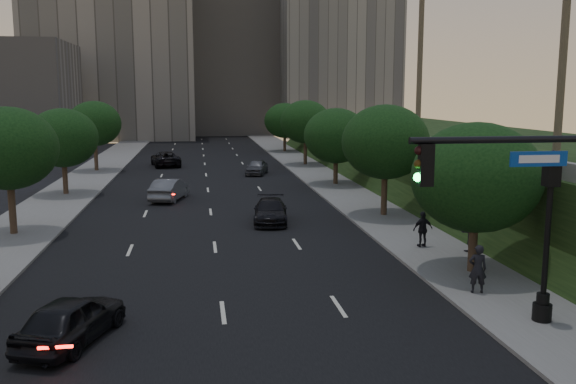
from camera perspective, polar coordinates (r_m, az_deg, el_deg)
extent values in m
plane|color=black|center=(16.51, -5.32, -17.20)|extent=(160.00, 160.00, 0.00)
cube|color=black|center=(45.38, -7.46, -0.21)|extent=(16.00, 140.00, 0.02)
cube|color=slate|center=(46.67, 5.22, 0.17)|extent=(4.50, 140.00, 0.15)
cube|color=slate|center=(46.35, -20.23, -0.42)|extent=(4.50, 140.00, 0.15)
cube|color=black|center=(48.73, 19.39, 2.35)|extent=(18.00, 90.00, 4.00)
cube|color=slate|center=(45.18, 9.93, 5.24)|extent=(0.35, 90.00, 0.70)
cube|color=gray|center=(107.95, -15.97, 13.40)|extent=(26.00, 20.00, 32.00)
cube|color=gray|center=(117.11, -5.30, 11.88)|extent=(22.00, 18.00, 26.00)
cube|color=gray|center=(114.01, 4.21, 14.49)|extent=(20.00, 22.00, 36.00)
cube|color=gray|center=(88.47, -25.35, 8.06)|extent=(18.00, 16.00, 14.00)
cylinder|color=#38281C|center=(25.98, 16.93, -4.36)|extent=(0.36, 0.36, 2.86)
ellipsoid|color=black|center=(25.52, 17.20, 1.33)|extent=(5.20, 5.20, 4.42)
cylinder|color=#38281C|center=(36.93, 8.99, 0.13)|extent=(0.36, 0.36, 3.21)
ellipsoid|color=black|center=(36.59, 9.11, 4.65)|extent=(5.20, 5.20, 4.42)
cylinder|color=#38281C|center=(49.39, 4.48, 2.26)|extent=(0.36, 0.36, 2.86)
ellipsoid|color=black|center=(49.15, 4.52, 5.27)|extent=(5.20, 5.20, 4.42)
cylinder|color=#38281C|center=(63.02, 1.63, 3.93)|extent=(0.36, 0.36, 3.21)
ellipsoid|color=black|center=(62.82, 1.64, 6.59)|extent=(5.20, 5.20, 4.42)
cylinder|color=#38281C|center=(77.79, -0.31, 4.79)|extent=(0.36, 0.36, 2.86)
ellipsoid|color=black|center=(77.64, -0.32, 6.71)|extent=(5.20, 5.20, 4.42)
cylinder|color=#38281C|center=(34.62, -24.41, -1.14)|extent=(0.36, 0.36, 3.26)
ellipsoid|color=black|center=(34.26, -24.74, 3.73)|extent=(5.00, 5.00, 4.25)
cylinder|color=#38281C|center=(47.13, -20.14, 1.48)|extent=(0.36, 0.36, 2.99)
ellipsoid|color=black|center=(46.87, -20.32, 4.78)|extent=(5.00, 5.00, 4.25)
cylinder|color=#38281C|center=(60.81, -17.54, 3.34)|extent=(0.36, 0.36, 3.26)
ellipsoid|color=black|center=(60.61, -17.67, 6.13)|extent=(5.00, 5.00, 4.25)
cylinder|color=#4C4233|center=(34.17, 24.43, 12.85)|extent=(0.40, 0.40, 12.00)
cylinder|color=#4C4233|center=(47.97, 12.31, 13.64)|extent=(0.40, 0.40, 14.50)
cylinder|color=black|center=(14.87, 21.18, 4.61)|extent=(5.40, 0.16, 0.16)
cube|color=black|center=(13.93, 12.79, 2.46)|extent=(0.32, 0.22, 0.95)
sphere|color=black|center=(13.83, 12.14, 3.82)|extent=(0.20, 0.20, 0.20)
sphere|color=#3F2B0A|center=(13.86, 12.10, 2.58)|extent=(0.20, 0.20, 0.20)
sphere|color=#19F24C|center=(13.90, 12.05, 1.35)|extent=(0.20, 0.20, 0.20)
cube|color=#0C40A2|center=(15.10, 22.40, 2.89)|extent=(1.40, 0.05, 0.35)
cylinder|color=black|center=(21.47, 22.66, -10.52)|extent=(0.60, 0.60, 0.70)
cylinder|color=black|center=(21.32, 22.74, -9.25)|extent=(0.40, 0.40, 0.40)
cylinder|color=black|center=(20.81, 23.07, -4.14)|extent=(0.18, 0.18, 3.60)
cube|color=black|center=(20.46, 23.43, 1.46)|extent=(0.42, 0.42, 0.70)
cone|color=black|center=(20.41, 23.52, 2.86)|extent=(0.64, 0.64, 0.35)
sphere|color=black|center=(20.39, 23.55, 3.41)|extent=(0.14, 0.14, 0.14)
imported|color=black|center=(19.50, -19.61, -11.15)|extent=(3.07, 4.61, 1.46)
imported|color=#57595E|center=(43.16, -11.04, 0.24)|extent=(2.74, 4.91, 1.53)
imported|color=black|center=(63.83, -11.39, 3.07)|extent=(3.49, 5.89, 1.53)
imported|color=black|center=(35.02, -1.65, -1.80)|extent=(2.43, 4.82, 1.34)
imported|color=#4C4E53|center=(56.13, -2.94, 2.35)|extent=(2.73, 4.38, 1.39)
imported|color=black|center=(23.34, 17.32, -6.87)|extent=(0.73, 0.56, 1.79)
imported|color=black|center=(29.23, 16.69, -3.64)|extent=(0.90, 0.72, 1.79)
imported|color=black|center=(29.58, 12.51, -3.41)|extent=(1.05, 0.55, 1.70)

